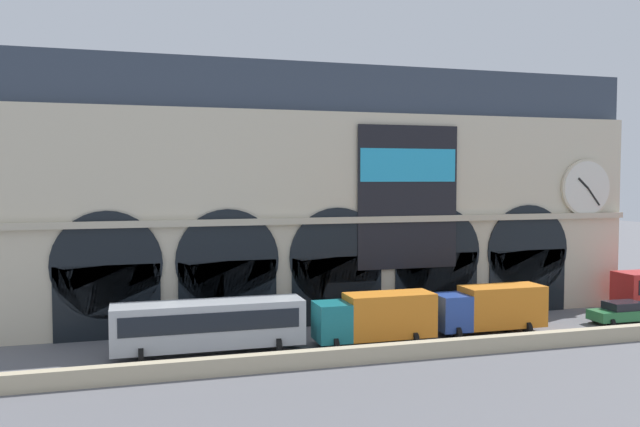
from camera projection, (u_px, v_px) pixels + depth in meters
name	position (u px, v px, depth m)	size (l,w,h in m)	color
ground_plane	(361.00, 341.00, 40.75)	(200.00, 200.00, 0.00)	slate
quay_parapet_wall	(389.00, 353.00, 36.41)	(90.00, 0.70, 0.95)	#BCAD8C
station_building	(329.00, 198.00, 46.99)	(47.34, 4.44, 18.28)	beige
bus_midwest	(209.00, 324.00, 37.61)	(11.00, 3.25, 3.10)	#ADB2B7
box_truck_center	(376.00, 317.00, 40.07)	(7.50, 2.91, 3.12)	#19727A
box_truck_mideast	(490.00, 308.00, 42.88)	(7.50, 2.91, 3.12)	#28479E
car_east	(621.00, 312.00, 45.75)	(4.40, 2.22, 1.55)	#2D7A42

